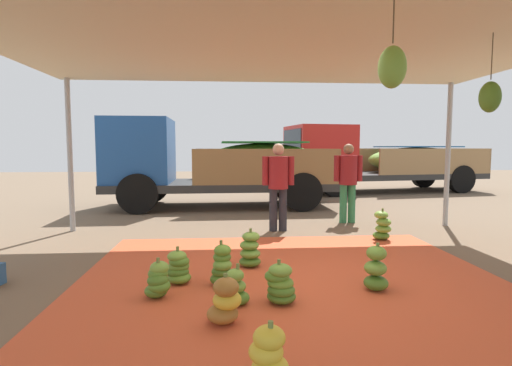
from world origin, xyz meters
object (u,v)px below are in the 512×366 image
(banana_bunch_3, at_px, (280,284))
(banana_bunch_5, at_px, (225,302))
(cargo_truck_far, at_px, (375,160))
(banana_bunch_9, at_px, (222,266))
(banana_bunch_0, at_px, (268,362))
(banana_bunch_6, at_px, (237,288))
(banana_bunch_1, at_px, (158,281))
(cargo_truck_main, at_px, (212,164))
(banana_bunch_7, at_px, (178,268))
(worker_1, at_px, (278,180))
(banana_bunch_8, at_px, (382,226))
(banana_bunch_2, at_px, (250,251))
(worker_0, at_px, (348,177))
(banana_bunch_4, at_px, (376,270))

(banana_bunch_3, distance_m, banana_bunch_5, 0.74)
(banana_bunch_3, relative_size, cargo_truck_far, 0.06)
(banana_bunch_9, bearing_deg, banana_bunch_3, -44.00)
(banana_bunch_0, relative_size, banana_bunch_6, 1.15)
(banana_bunch_1, distance_m, cargo_truck_main, 6.83)
(banana_bunch_0, height_order, banana_bunch_6, banana_bunch_0)
(banana_bunch_7, xyz_separation_m, banana_bunch_9, (0.52, -0.11, 0.04))
(banana_bunch_7, bearing_deg, worker_1, 61.54)
(banana_bunch_1, xyz_separation_m, banana_bunch_9, (0.68, 0.36, 0.04))
(banana_bunch_1, bearing_deg, cargo_truck_far, 58.19)
(banana_bunch_7, xyz_separation_m, banana_bunch_8, (3.32, 2.00, 0.05))
(banana_bunch_6, bearing_deg, banana_bunch_2, 80.71)
(banana_bunch_5, relative_size, banana_bunch_7, 1.06)
(banana_bunch_8, relative_size, worker_0, 0.33)
(banana_bunch_9, xyz_separation_m, cargo_truck_main, (-0.32, 6.38, 0.96))
(banana_bunch_0, relative_size, worker_1, 0.29)
(banana_bunch_0, bearing_deg, banana_bunch_5, 104.89)
(banana_bunch_2, bearing_deg, banana_bunch_6, -99.29)
(banana_bunch_1, relative_size, banana_bunch_6, 1.02)
(banana_bunch_0, bearing_deg, banana_bunch_2, 88.96)
(banana_bunch_5, relative_size, banana_bunch_6, 1.10)
(banana_bunch_7, height_order, cargo_truck_far, cargo_truck_far)
(banana_bunch_4, distance_m, banana_bunch_6, 1.62)
(banana_bunch_8, height_order, worker_0, worker_0)
(banana_bunch_0, height_order, banana_bunch_3, banana_bunch_0)
(banana_bunch_5, height_order, banana_bunch_9, banana_bunch_9)
(worker_0, bearing_deg, cargo_truck_far, 64.12)
(banana_bunch_0, relative_size, banana_bunch_4, 0.90)
(worker_1, bearing_deg, cargo_truck_far, 56.02)
(banana_bunch_0, relative_size, banana_bunch_2, 0.93)
(banana_bunch_0, bearing_deg, cargo_truck_main, 94.38)
(banana_bunch_4, relative_size, banana_bunch_8, 0.98)
(banana_bunch_1, height_order, banana_bunch_9, banana_bunch_9)
(banana_bunch_5, relative_size, worker_1, 0.27)
(banana_bunch_9, height_order, worker_1, worker_1)
(banana_bunch_4, xyz_separation_m, banana_bunch_7, (-2.27, 0.42, -0.05))
(banana_bunch_1, distance_m, banana_bunch_6, 0.88)
(banana_bunch_5, bearing_deg, cargo_truck_main, 92.82)
(banana_bunch_0, xyz_separation_m, banana_bunch_2, (0.05, 2.83, 0.01))
(banana_bunch_2, height_order, banana_bunch_8, banana_bunch_8)
(banana_bunch_3, distance_m, banana_bunch_6, 0.45)
(banana_bunch_9, bearing_deg, worker_1, 70.63)
(banana_bunch_7, xyz_separation_m, cargo_truck_main, (0.20, 6.27, 1.00))
(banana_bunch_4, bearing_deg, banana_bunch_8, 66.65)
(banana_bunch_8, bearing_deg, cargo_truck_main, 126.17)
(banana_bunch_9, height_order, worker_0, worker_0)
(banana_bunch_9, bearing_deg, banana_bunch_7, 168.12)
(banana_bunch_4, height_order, banana_bunch_8, banana_bunch_8)
(banana_bunch_2, distance_m, cargo_truck_main, 5.80)
(banana_bunch_2, relative_size, worker_0, 0.31)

